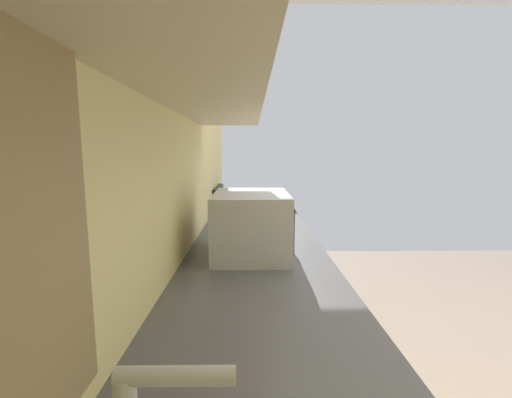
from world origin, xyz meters
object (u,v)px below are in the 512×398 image
(microwave, at_px, (252,224))
(bowl, at_px, (269,216))
(oven_range, at_px, (255,256))
(kettle, at_px, (272,219))

(microwave, distance_m, bowl, 0.74)
(oven_range, xyz_separation_m, microwave, (-1.31, 0.03, 0.57))
(bowl, xyz_separation_m, kettle, (-0.28, 0.00, 0.04))
(oven_range, xyz_separation_m, kettle, (-0.87, -0.09, 0.50))
(microwave, bearing_deg, kettle, -14.98)
(oven_range, xyz_separation_m, bowl, (-0.59, -0.09, 0.47))
(oven_range, height_order, microwave, microwave)
(microwave, bearing_deg, oven_range, -1.20)
(microwave, relative_size, kettle, 2.51)
(oven_range, distance_m, kettle, 1.01)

